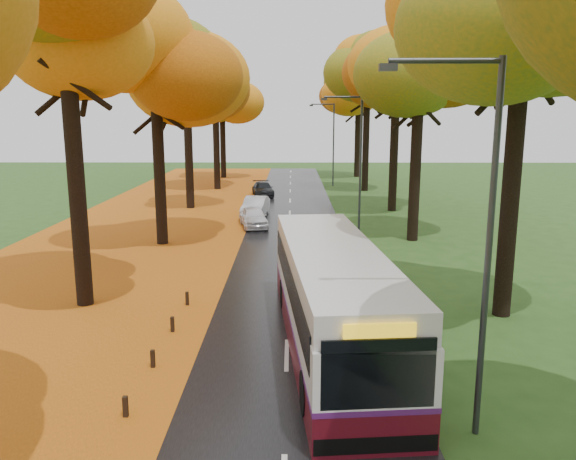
{
  "coord_description": "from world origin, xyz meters",
  "views": [
    {
      "loc": [
        0.14,
        -3.25,
        6.88
      ],
      "look_at": [
        0.0,
        17.59,
        2.6
      ],
      "focal_mm": 35.0,
      "sensor_mm": 36.0,
      "label": 1
    }
  ],
  "objects_px": {
    "streetlamp_near": "(478,223)",
    "car_silver": "(255,207)",
    "streetlamp_mid": "(356,153)",
    "car_white": "(254,217)",
    "streetlamp_far": "(331,138)",
    "car_dark": "(263,189)",
    "bus": "(333,295)"
  },
  "relations": [
    {
      "from": "streetlamp_near",
      "to": "car_silver",
      "type": "relative_size",
      "value": 1.95
    },
    {
      "from": "streetlamp_mid",
      "to": "car_silver",
      "type": "relative_size",
      "value": 1.95
    },
    {
      "from": "car_silver",
      "to": "car_white",
      "type": "bearing_deg",
      "value": -81.59
    },
    {
      "from": "car_silver",
      "to": "streetlamp_near",
      "type": "bearing_deg",
      "value": -70.31
    },
    {
      "from": "streetlamp_far",
      "to": "car_silver",
      "type": "xyz_separation_m",
      "value": [
        -6.3,
        -17.31,
        -4.0
      ]
    },
    {
      "from": "streetlamp_near",
      "to": "streetlamp_far",
      "type": "height_order",
      "value": "same"
    },
    {
      "from": "streetlamp_near",
      "to": "streetlamp_mid",
      "type": "relative_size",
      "value": 1.0
    },
    {
      "from": "streetlamp_near",
      "to": "car_dark",
      "type": "relative_size",
      "value": 1.97
    },
    {
      "from": "streetlamp_mid",
      "to": "car_dark",
      "type": "height_order",
      "value": "streetlamp_mid"
    },
    {
      "from": "car_white",
      "to": "car_dark",
      "type": "xyz_separation_m",
      "value": [
        -0.13,
        13.74,
        -0.04
      ]
    },
    {
      "from": "streetlamp_far",
      "to": "car_dark",
      "type": "height_order",
      "value": "streetlamp_far"
    },
    {
      "from": "streetlamp_mid",
      "to": "car_dark",
      "type": "relative_size",
      "value": 1.97
    },
    {
      "from": "streetlamp_near",
      "to": "car_dark",
      "type": "height_order",
      "value": "streetlamp_near"
    },
    {
      "from": "streetlamp_mid",
      "to": "car_white",
      "type": "xyz_separation_m",
      "value": [
        -6.17,
        1.0,
        -4.04
      ]
    },
    {
      "from": "streetlamp_far",
      "to": "car_silver",
      "type": "bearing_deg",
      "value": -109.99
    },
    {
      "from": "streetlamp_near",
      "to": "car_silver",
      "type": "distance_m",
      "value": 27.71
    },
    {
      "from": "car_white",
      "to": "streetlamp_mid",
      "type": "bearing_deg",
      "value": -20.01
    },
    {
      "from": "streetlamp_near",
      "to": "car_silver",
      "type": "xyz_separation_m",
      "value": [
        -6.3,
        26.69,
        -4.0
      ]
    },
    {
      "from": "streetlamp_far",
      "to": "bus",
      "type": "distance_m",
      "value": 39.51
    },
    {
      "from": "streetlamp_mid",
      "to": "streetlamp_far",
      "type": "height_order",
      "value": "same"
    },
    {
      "from": "streetlamp_far",
      "to": "bus",
      "type": "xyz_separation_m",
      "value": [
        -2.58,
        -39.3,
        -3.09
      ]
    },
    {
      "from": "streetlamp_mid",
      "to": "streetlamp_far",
      "type": "xyz_separation_m",
      "value": [
        0.0,
        22.0,
        0.0
      ]
    },
    {
      "from": "streetlamp_near",
      "to": "car_white",
      "type": "height_order",
      "value": "streetlamp_near"
    },
    {
      "from": "streetlamp_near",
      "to": "bus",
      "type": "distance_m",
      "value": 6.19
    },
    {
      "from": "bus",
      "to": "car_dark",
      "type": "bearing_deg",
      "value": 91.71
    },
    {
      "from": "streetlamp_mid",
      "to": "car_silver",
      "type": "xyz_separation_m",
      "value": [
        -6.3,
        4.69,
        -4.0
      ]
    },
    {
      "from": "streetlamp_near",
      "to": "car_white",
      "type": "bearing_deg",
      "value": 105.01
    },
    {
      "from": "bus",
      "to": "car_white",
      "type": "xyz_separation_m",
      "value": [
        -3.59,
        18.3,
        -0.96
      ]
    },
    {
      "from": "car_white",
      "to": "car_dark",
      "type": "distance_m",
      "value": 13.74
    },
    {
      "from": "bus",
      "to": "car_silver",
      "type": "xyz_separation_m",
      "value": [
        -3.72,
        21.99,
        -0.91
      ]
    },
    {
      "from": "streetlamp_mid",
      "to": "car_dark",
      "type": "distance_m",
      "value": 16.54
    },
    {
      "from": "streetlamp_near",
      "to": "bus",
      "type": "bearing_deg",
      "value": 118.78
    }
  ]
}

